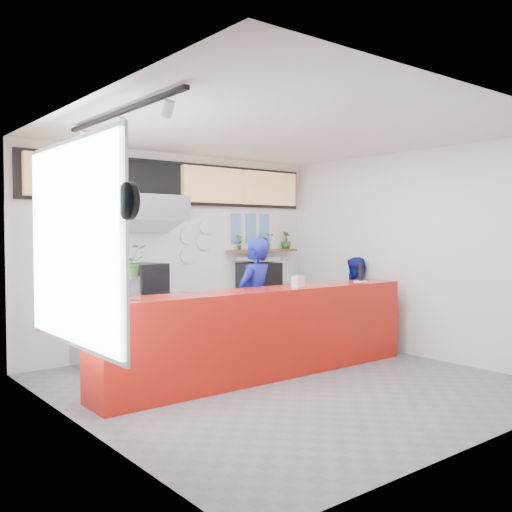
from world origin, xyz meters
TOP-DOWN VIEW (x-y plane):
  - floor at (0.00, 0.00)m, footprint 5.00×5.00m
  - ceiling at (0.00, 0.00)m, footprint 5.00×5.00m
  - wall_back at (0.00, 2.50)m, footprint 5.00×0.00m
  - wall_left at (-2.50, 0.00)m, footprint 0.00×5.00m
  - wall_right at (2.50, 0.00)m, footprint 0.00×5.00m
  - service_counter at (0.00, 0.40)m, footprint 4.50×0.60m
  - cream_band at (0.00, 2.49)m, footprint 5.00×0.02m
  - prep_bench at (-0.80, 2.20)m, footprint 1.80×0.60m
  - panini_oven at (-0.74, 2.20)m, footprint 0.64×0.64m
  - extraction_hood at (-0.80, 2.15)m, footprint 1.20×0.70m
  - hood_lip at (-0.80, 2.15)m, footprint 1.20×0.69m
  - right_bench at (1.50, 2.20)m, footprint 1.80×0.60m
  - espresso_machine at (1.35, 2.20)m, footprint 0.71×0.56m
  - espresso_tray at (1.35, 2.20)m, footprint 0.72×0.58m
  - herb_shelf at (1.60, 2.40)m, footprint 1.40×0.18m
  - menu_board_far_left at (-1.75, 2.38)m, footprint 1.10×0.10m
  - menu_board_mid_left at (-0.59, 2.38)m, footprint 1.10×0.10m
  - menu_board_mid_right at (0.57, 2.38)m, footprint 1.10×0.10m
  - menu_board_far_right at (1.73, 2.38)m, footprint 1.10×0.10m
  - soffit at (0.00, 2.46)m, footprint 4.80×0.04m
  - window_pane at (-2.47, 0.30)m, footprint 0.04×2.20m
  - window_frame at (-2.45, 0.30)m, footprint 0.03×2.30m
  - wall_clock_rim at (-2.46, -0.90)m, footprint 0.05×0.30m
  - wall_clock_face at (-2.43, -0.90)m, footprint 0.02×0.26m
  - track_rail at (-2.10, 0.00)m, footprint 0.05×2.40m
  - dec_plate_a at (0.15, 2.47)m, footprint 0.24×0.03m
  - dec_plate_b at (0.45, 2.47)m, footprint 0.24×0.03m
  - dec_plate_c at (0.15, 2.47)m, footprint 0.24×0.03m
  - dec_plate_d at (0.50, 2.47)m, footprint 0.24×0.03m
  - photo_frame_a at (1.10, 2.48)m, footprint 0.20×0.02m
  - photo_frame_b at (1.40, 2.48)m, footprint 0.20×0.02m
  - photo_frame_c at (1.70, 2.48)m, footprint 0.20×0.02m
  - photo_frame_d at (1.10, 2.48)m, footprint 0.20×0.02m
  - photo_frame_e at (1.40, 2.48)m, footprint 0.20×0.02m
  - photo_frame_f at (1.70, 2.48)m, footprint 0.20×0.02m
  - staff_center at (0.28, 0.96)m, footprint 0.73×0.58m
  - staff_right at (2.33, 1.00)m, footprint 0.80×0.69m
  - herb_a at (1.10, 2.40)m, footprint 0.14×0.10m
  - herb_b at (1.49, 2.40)m, footprint 0.17×0.15m
  - herb_c at (1.68, 2.40)m, footprint 0.30×0.29m
  - herb_d at (2.12, 2.40)m, footprint 0.21×0.19m
  - glass_vase at (-1.85, 0.34)m, footprint 0.26×0.26m
  - basil_vase at (-1.85, 0.34)m, footprint 0.34×0.30m
  - napkin_holder at (0.52, 0.35)m, footprint 0.18×0.13m
  - white_plate at (1.74, 0.36)m, footprint 0.28×0.28m
  - pepper_mill at (1.74, 0.36)m, footprint 0.08×0.08m

SIDE VIEW (x-z plane):
  - floor at x=0.00m, z-range 0.00..0.00m
  - prep_bench at x=-0.80m, z-range 0.00..0.90m
  - right_bench at x=1.50m, z-range 0.00..0.90m
  - service_counter at x=0.00m, z-range 0.00..1.10m
  - staff_right at x=2.33m, z-range 0.00..1.42m
  - staff_center at x=0.28m, z-range 0.00..1.73m
  - espresso_machine at x=1.35m, z-range 0.90..1.31m
  - white_plate at x=1.74m, z-range 1.10..1.12m
  - panini_oven at x=-0.74m, z-range 0.90..1.37m
  - napkin_holder at x=0.52m, z-range 1.10..1.24m
  - glass_vase at x=-1.85m, z-range 1.10..1.35m
  - pepper_mill at x=1.74m, z-range 1.11..1.36m
  - espresso_tray at x=1.35m, z-range 1.35..1.41m
  - dec_plate_c at x=0.15m, z-range 1.33..1.57m
  - basil_vase at x=-1.85m, z-range 1.32..1.68m
  - wall_back at x=0.00m, z-range -1.00..4.00m
  - wall_left at x=-2.50m, z-range -1.00..4.00m
  - wall_right at x=2.50m, z-range -1.00..4.00m
  - herb_shelf at x=1.60m, z-range 1.48..1.52m
  - dec_plate_b at x=0.45m, z-range 1.53..1.77m
  - herb_a at x=1.10m, z-range 1.52..1.78m
  - herb_c at x=1.68m, z-range 1.52..1.78m
  - herb_b at x=1.49m, z-range 1.52..1.79m
  - herb_d at x=2.12m, z-range 1.52..1.83m
  - window_pane at x=-2.47m, z-range 0.75..2.65m
  - window_frame at x=-2.45m, z-range 0.70..2.70m
  - dec_plate_a at x=0.15m, z-range 1.63..1.87m
  - photo_frame_d at x=1.10m, z-range 1.62..1.88m
  - photo_frame_e at x=1.40m, z-range 1.62..1.88m
  - photo_frame_f at x=1.70m, z-range 1.62..1.88m
  - dec_plate_d at x=0.50m, z-range 1.78..2.02m
  - hood_lip at x=-0.80m, z-range 1.79..2.11m
  - photo_frame_a at x=1.10m, z-range 1.88..2.12m
  - photo_frame_b at x=1.40m, z-range 1.88..2.12m
  - photo_frame_c at x=1.70m, z-range 1.88..2.12m
  - wall_clock_rim at x=-2.46m, z-range 1.90..2.20m
  - wall_clock_face at x=-2.43m, z-range 1.92..2.18m
  - extraction_hood at x=-0.80m, z-range 1.98..2.32m
  - menu_board_far_left at x=-1.75m, z-range 2.27..2.82m
  - menu_board_mid_left at x=-0.59m, z-range 2.27..2.82m
  - menu_board_mid_right at x=0.57m, z-range 2.27..2.82m
  - menu_board_far_right at x=1.73m, z-range 2.27..2.82m
  - soffit at x=0.00m, z-range 2.22..2.88m
  - cream_band at x=0.00m, z-range 2.20..3.00m
  - track_rail at x=-2.10m, z-range 2.92..2.96m
  - ceiling at x=0.00m, z-range 3.00..3.00m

